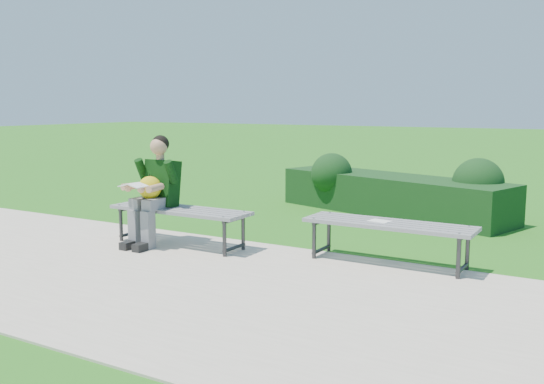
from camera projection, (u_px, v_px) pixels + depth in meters
ground at (291, 248)px, 7.21m from camera, size 80.00×80.00×0.00m
walkway at (203, 285)px, 5.72m from camera, size 30.00×3.50×0.02m
hedge at (396, 191)px, 9.44m from camera, size 3.95×2.05×0.94m
bench_left at (180, 213)px, 7.25m from camera, size 1.80×0.50×0.46m
bench_right at (389, 227)px, 6.38m from camera, size 1.80×0.50×0.46m
seated_boy at (154, 187)px, 7.27m from camera, size 0.56×0.76×1.31m
paper_sheet at (380, 221)px, 6.43m from camera, size 0.25×0.20×0.01m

